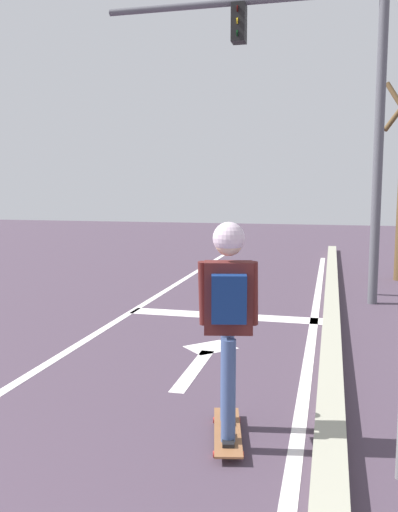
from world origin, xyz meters
The scene contains 9 objects.
lane_line_center centered at (-0.01, 6.00, 0.00)m, with size 0.12×20.00×0.01m, color silver.
lane_line_curbside centered at (2.87, 6.00, 0.00)m, with size 0.12×20.00×0.01m, color silver.
stop_bar centered at (1.50, 8.54, 0.00)m, with size 3.03×0.40×0.01m, color silver.
lane_arrow_stem centered at (1.65, 6.02, 0.00)m, with size 0.16×1.40×0.01m, color silver.
lane_arrow_head centered at (1.65, 6.87, 0.00)m, with size 0.56×0.44×0.01m, color silver.
curb_strip centered at (3.12, 6.00, 0.07)m, with size 0.24×24.00×0.14m, color #A1A08B.
skateboard centered at (2.32, 4.50, 0.06)m, with size 0.39×0.89×0.07m.
skater centered at (2.33, 4.48, 1.12)m, with size 0.45×0.62×1.66m.
traffic_signal_mast centered at (2.74, 10.04, 3.73)m, with size 4.82×0.34×5.42m.
Camera 1 is at (3.08, 0.50, 1.99)m, focal length 37.70 mm.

